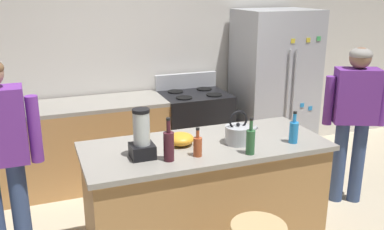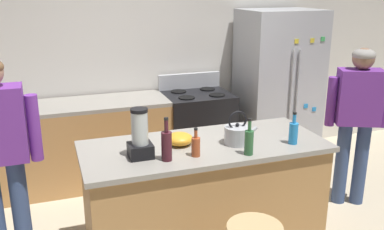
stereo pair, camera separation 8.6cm
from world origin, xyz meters
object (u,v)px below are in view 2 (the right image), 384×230
Objects in this scene: mixing_bowl at (179,139)px; bottle_wine at (167,145)px; kitchen_island at (204,197)px; blender_appliance at (140,137)px; bottle_cooking_sauce at (196,146)px; stove_range at (197,131)px; person_by_sink_right at (357,113)px; bottle_soda at (293,132)px; refrigerator at (277,87)px; bottle_olive_oil at (249,141)px; tea_kettle at (237,134)px.

bottle_wine is at bearing -124.08° from mixing_bowl.
bottle_wine reaches higher than kitchen_island.
bottle_cooking_sauce is at bearing -16.83° from blender_appliance.
kitchen_island is 1.60m from stove_range.
person_by_sink_right is at bearing 8.58° from blender_appliance.
bottle_soda is at bearing -84.55° from stove_range.
blender_appliance is 1.42× the size of bottle_soda.
blender_appliance is at bearing 163.17° from bottle_cooking_sauce.
person_by_sink_right is at bearing -84.18° from refrigerator.
bottle_cooking_sauce is at bearing -125.57° from kitchen_island.
bottle_cooking_sauce is 0.26m from mixing_bowl.
bottle_olive_oil is 1.31× the size of mixing_bowl.
kitchen_island is at bearing 127.02° from bottle_olive_oil.
stove_range is at bearing 69.79° from bottle_cooking_sauce.
bottle_soda is (0.17, -1.74, 0.54)m from stove_range.
refrigerator is 6.67× the size of tea_kettle.
mixing_bowl is at bearing 139.60° from bottle_olive_oil.
stove_range is (-1.03, 0.02, -0.45)m from refrigerator.
stove_range is 1.93m from bottle_olive_oil.
blender_appliance is 0.78m from tea_kettle.
person_by_sink_right is at bearing 13.90° from bottle_cooking_sauce.
bottle_wine is 0.32m from mixing_bowl.
bottle_soda is at bearing -0.39° from bottle_wine.
stove_range is at bearing 81.87° from bottle_olive_oil.
blender_appliance is at bearing -122.26° from stove_range.
refrigerator is 1.27m from person_by_sink_right.
blender_appliance reaches higher than bottle_olive_oil.
bottle_cooking_sauce is 0.80m from bottle_soda.
bottle_cooking_sauce is at bearing 165.32° from bottle_olive_oil.
mixing_bowl is (-0.85, 0.27, -0.05)m from bottle_soda.
bottle_cooking_sauce is at bearing -134.28° from refrigerator.
bottle_soda is (0.80, -0.01, 0.02)m from bottle_cooking_sauce.
stove_range is at bearing 81.22° from tea_kettle.
refrigerator is 6.66× the size of bottle_olive_oil.
stove_range is 3.98× the size of bottle_olive_oil.
bottle_cooking_sauce is at bearing 1.21° from bottle_wine.
person_by_sink_right reaches higher than kitchen_island.
bottle_olive_oil is at bearing -15.77° from blender_appliance.
tea_kettle is at bearing 161.02° from bottle_soda.
bottle_wine reaches higher than bottle_cooking_sauce.
bottle_soda reaches higher than kitchen_island.
blender_appliance is at bearing -142.14° from refrigerator.
refrigerator is at bearing 45.72° from bottle_cooking_sauce.
stove_range is at bearing 65.24° from mixing_bowl.
stove_range is 1.70m from mixing_bowl.
bottle_olive_oil is at bearing -93.51° from tea_kettle.
bottle_soda is 0.93× the size of bottle_olive_oil.
refrigerator reaches higher than bottle_wine.
bottle_olive_oil reaches higher than kitchen_island.
bottle_soda is at bearing -18.98° from tea_kettle.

